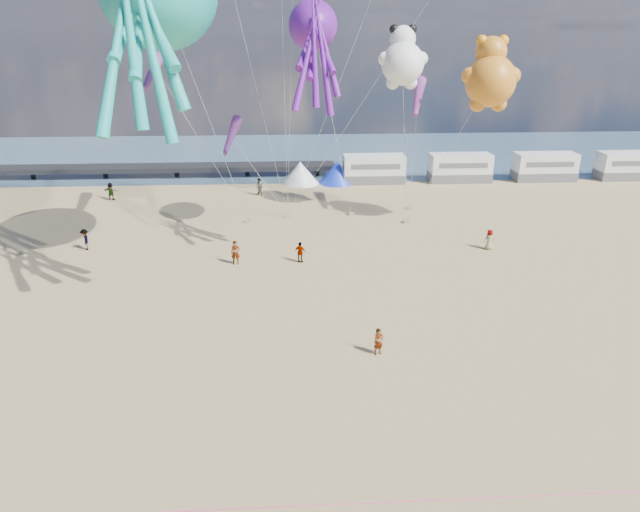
{
  "coord_description": "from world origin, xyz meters",
  "views": [
    {
      "loc": [
        -3.21,
        -20.49,
        15.89
      ],
      "look_at": [
        -1.74,
        6.0,
        5.17
      ],
      "focal_mm": 32.0,
      "sensor_mm": 36.0,
      "label": 1
    }
  ],
  "objects_px": {
    "motorhome_1": "(460,168)",
    "beachgoer_3": "(300,252)",
    "sandbag_a": "(248,221)",
    "motorhome_0": "(374,169)",
    "motorhome_3": "(628,166)",
    "standing_person": "(378,342)",
    "beachgoer_2": "(85,240)",
    "motorhome_2": "(545,167)",
    "kite_octopus_purple": "(313,25)",
    "sandbag_b": "(351,214)",
    "sandbag_c": "(406,222)",
    "beachgoer_4": "(111,191)",
    "windsock_right": "(231,136)",
    "beachgoer_5": "(235,253)",
    "sandbag_e": "(288,216)",
    "kite_teddy_orange": "(491,81)",
    "kite_panda": "(403,64)",
    "sandbag_d": "(409,208)",
    "beachgoer_0": "(489,240)",
    "beachgoer_1": "(259,187)",
    "windsock_left": "(155,66)",
    "tent_blue": "(337,172)",
    "windsock_mid": "(418,97)"
  },
  "relations": [
    {
      "from": "sandbag_e",
      "to": "beachgoer_3",
      "type": "bearing_deg",
      "value": -85.21
    },
    {
      "from": "standing_person",
      "to": "sandbag_a",
      "type": "relative_size",
      "value": 2.97
    },
    {
      "from": "beachgoer_4",
      "to": "sandbag_e",
      "type": "height_order",
      "value": "beachgoer_4"
    },
    {
      "from": "kite_teddy_orange",
      "to": "kite_octopus_purple",
      "type": "bearing_deg",
      "value": -176.55
    },
    {
      "from": "motorhome_1",
      "to": "windsock_right",
      "type": "xyz_separation_m",
      "value": [
        -23.36,
        -13.48,
        6.07
      ]
    },
    {
      "from": "motorhome_3",
      "to": "beachgoer_0",
      "type": "xyz_separation_m",
      "value": [
        -22.56,
        -20.54,
        -0.71
      ]
    },
    {
      "from": "beachgoer_5",
      "to": "sandbag_e",
      "type": "height_order",
      "value": "beachgoer_5"
    },
    {
      "from": "sandbag_c",
      "to": "sandbag_d",
      "type": "xyz_separation_m",
      "value": [
        1.05,
        3.88,
        0.0
      ]
    },
    {
      "from": "sandbag_e",
      "to": "kite_teddy_orange",
      "type": "relative_size",
      "value": 0.07
    },
    {
      "from": "beachgoer_4",
      "to": "windsock_right",
      "type": "xyz_separation_m",
      "value": [
        12.85,
        -8.17,
        6.7
      ]
    },
    {
      "from": "beachgoer_2",
      "to": "sandbag_d",
      "type": "distance_m",
      "value": 28.22
    },
    {
      "from": "sandbag_c",
      "to": "motorhome_2",
      "type": "bearing_deg",
      "value": 37.53
    },
    {
      "from": "sandbag_a",
      "to": "beachgoer_4",
      "type": "bearing_deg",
      "value": 151.0
    },
    {
      "from": "beachgoer_3",
      "to": "sandbag_a",
      "type": "bearing_deg",
      "value": -41.36
    },
    {
      "from": "kite_octopus_purple",
      "to": "beachgoer_5",
      "type": "bearing_deg",
      "value": -144.97
    },
    {
      "from": "standing_person",
      "to": "windsock_right",
      "type": "xyz_separation_m",
      "value": [
        -9.09,
        21.56,
        6.83
      ]
    },
    {
      "from": "windsock_left",
      "to": "sandbag_d",
      "type": "bearing_deg",
      "value": 11.57
    },
    {
      "from": "motorhome_0",
      "to": "motorhome_3",
      "type": "bearing_deg",
      "value": 0.0
    },
    {
      "from": "motorhome_3",
      "to": "kite_octopus_purple",
      "type": "height_order",
      "value": "kite_octopus_purple"
    },
    {
      "from": "motorhome_0",
      "to": "beachgoer_0",
      "type": "distance_m",
      "value": 21.39
    },
    {
      "from": "motorhome_0",
      "to": "kite_octopus_purple",
      "type": "distance_m",
      "value": 23.7
    },
    {
      "from": "windsock_left",
      "to": "motorhome_1",
      "type": "bearing_deg",
      "value": 27.38
    },
    {
      "from": "sandbag_a",
      "to": "windsock_mid",
      "type": "distance_m",
      "value": 17.85
    },
    {
      "from": "beachgoer_4",
      "to": "windsock_mid",
      "type": "relative_size",
      "value": 0.32
    },
    {
      "from": "tent_blue",
      "to": "kite_panda",
      "type": "bearing_deg",
      "value": -70.61
    },
    {
      "from": "beachgoer_3",
      "to": "kite_octopus_purple",
      "type": "xyz_separation_m",
      "value": [
        1.21,
        5.03,
        15.17
      ]
    },
    {
      "from": "beachgoer_2",
      "to": "sandbag_b",
      "type": "xyz_separation_m",
      "value": [
        21.19,
        7.51,
        -0.71
      ]
    },
    {
      "from": "sandbag_c",
      "to": "kite_octopus_purple",
      "type": "distance_m",
      "value": 18.16
    },
    {
      "from": "beachgoer_2",
      "to": "beachgoer_4",
      "type": "height_order",
      "value": "beachgoer_4"
    },
    {
      "from": "standing_person",
      "to": "sandbag_b",
      "type": "xyz_separation_m",
      "value": [
        1.13,
        23.63,
        -0.63
      ]
    },
    {
      "from": "beachgoer_2",
      "to": "motorhome_2",
      "type": "bearing_deg",
      "value": 96.36
    },
    {
      "from": "standing_person",
      "to": "beachgoer_3",
      "type": "bearing_deg",
      "value": 87.01
    },
    {
      "from": "kite_panda",
      "to": "kite_teddy_orange",
      "type": "height_order",
      "value": "kite_panda"
    },
    {
      "from": "motorhome_1",
      "to": "sandbag_c",
      "type": "xyz_separation_m",
      "value": [
        -8.6,
        -13.9,
        -1.39
      ]
    },
    {
      "from": "sandbag_c",
      "to": "sandbag_b",
      "type": "bearing_deg",
      "value": 151.24
    },
    {
      "from": "kite_panda",
      "to": "motorhome_2",
      "type": "bearing_deg",
      "value": 47.7
    },
    {
      "from": "beachgoer_5",
      "to": "windsock_right",
      "type": "distance_m",
      "value": 11.19
    },
    {
      "from": "beachgoer_2",
      "to": "kite_octopus_purple",
      "type": "distance_m",
      "value": 23.2
    },
    {
      "from": "beachgoer_0",
      "to": "beachgoer_5",
      "type": "height_order",
      "value": "beachgoer_5"
    },
    {
      "from": "motorhome_2",
      "to": "motorhome_0",
      "type": "bearing_deg",
      "value": 180.0
    },
    {
      "from": "standing_person",
      "to": "beachgoer_1",
      "type": "relative_size",
      "value": 0.84
    },
    {
      "from": "tent_blue",
      "to": "beachgoer_1",
      "type": "distance_m",
      "value": 9.41
    },
    {
      "from": "sandbag_c",
      "to": "sandbag_d",
      "type": "bearing_deg",
      "value": 74.88
    },
    {
      "from": "beachgoer_5",
      "to": "kite_panda",
      "type": "distance_m",
      "value": 20.88
    },
    {
      "from": "motorhome_0",
      "to": "kite_octopus_purple",
      "type": "xyz_separation_m",
      "value": [
        -7.31,
        -17.31,
        14.44
      ]
    },
    {
      "from": "windsock_left",
      "to": "kite_teddy_orange",
      "type": "bearing_deg",
      "value": -2.62
    },
    {
      "from": "beachgoer_4",
      "to": "sandbag_d",
      "type": "relative_size",
      "value": 3.47
    },
    {
      "from": "sandbag_b",
      "to": "beachgoer_0",
      "type": "bearing_deg",
      "value": -43.59
    },
    {
      "from": "motorhome_1",
      "to": "sandbag_a",
      "type": "relative_size",
      "value": 13.2
    },
    {
      "from": "motorhome_1",
      "to": "beachgoer_3",
      "type": "distance_m",
      "value": 28.71
    }
  ]
}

